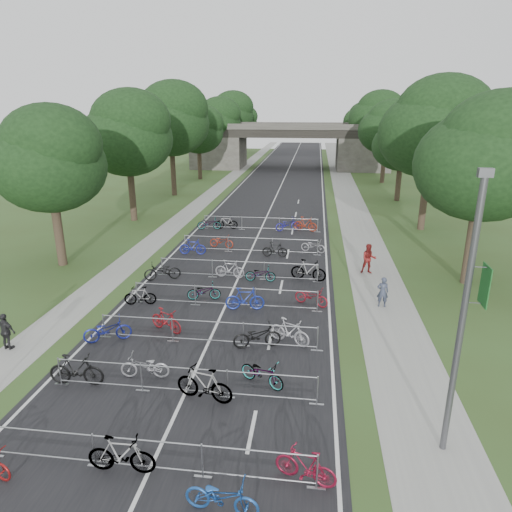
{
  "coord_description": "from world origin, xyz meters",
  "views": [
    {
      "loc": [
        4.24,
        -9.64,
        9.63
      ],
      "look_at": [
        0.93,
        15.98,
        1.1
      ],
      "focal_mm": 32.0,
      "sensor_mm": 36.0,
      "label": 1
    }
  ],
  "objects": [
    {
      "name": "bike_3",
      "position": [
        4.3,
        0.21,
        0.52
      ],
      "size": [
        1.79,
        0.97,
        1.04
      ],
      "primitive_type": "imported",
      "rotation": [
        0.0,
        0.0,
        4.42
      ],
      "color": "maroon",
      "rests_on": "ground"
    },
    {
      "name": "bike_9",
      "position": [
        -2.09,
        8.08,
        0.54
      ],
      "size": [
        1.82,
        1.26,
        1.08
      ],
      "primitive_type": "imported",
      "rotation": [
        0.0,
        0.0,
        1.1
      ],
      "color": "maroon",
      "rests_on": "ground"
    },
    {
      "name": "sidewalk_left",
      "position": [
        -7.5,
        50.0,
        0.01
      ],
      "size": [
        2.0,
        140.0,
        0.01
      ],
      "primitive_type": "cube",
      "color": "gray",
      "rests_on": "ground"
    },
    {
      "name": "pedestrian_b",
      "position": [
        7.63,
        16.85,
        0.91
      ],
      "size": [
        0.91,
        0.72,
        1.82
      ],
      "primitive_type": "imported",
      "rotation": [
        0.0,
        0.0,
        0.03
      ],
      "color": "maroon",
      "rests_on": "ground"
    },
    {
      "name": "tree_right_2",
      "position": [
        13.11,
        39.93,
        5.95
      ],
      "size": [
        6.16,
        6.16,
        9.39
      ],
      "color": "#33261C",
      "rests_on": "ground"
    },
    {
      "name": "ground",
      "position": [
        0.0,
        0.0,
        0.0
      ],
      "size": [
        200.0,
        200.0,
        0.0
      ],
      "primitive_type": "plane",
      "color": "#384C20",
      "rests_on": "ground"
    },
    {
      "name": "overpass_bridge",
      "position": [
        0.0,
        65.0,
        3.53
      ],
      "size": [
        31.0,
        8.0,
        7.05
      ],
      "color": "#3F3B38",
      "rests_on": "ground"
    },
    {
      "name": "tree_left_1",
      "position": [
        -11.39,
        27.93,
        7.3
      ],
      "size": [
        7.56,
        7.56,
        11.53
      ],
      "color": "#33261C",
      "rests_on": "ground"
    },
    {
      "name": "bike_4",
      "position": [
        -4.0,
        3.67,
        0.61
      ],
      "size": [
        2.05,
        0.67,
        1.22
      ],
      "primitive_type": "imported",
      "rotation": [
        0.0,
        0.0,
        1.62
      ],
      "color": "black",
      "rests_on": "ground"
    },
    {
      "name": "barrier_row_4",
      "position": [
        0.0,
        15.0,
        0.55
      ],
      "size": [
        9.7,
        0.08,
        1.1
      ],
      "color": "#93959A",
      "rests_on": "ground"
    },
    {
      "name": "bike_6",
      "position": [
        0.78,
        3.37,
        0.63
      ],
      "size": [
        2.16,
        1.03,
        1.25
      ],
      "primitive_type": "imported",
      "rotation": [
        0.0,
        0.0,
        4.49
      ],
      "color": "#93959A",
      "rests_on": "ground"
    },
    {
      "name": "road",
      "position": [
        0.0,
        50.0,
        0.01
      ],
      "size": [
        11.0,
        140.0,
        0.01
      ],
      "primitive_type": "cube",
      "color": "black",
      "rests_on": "ground"
    },
    {
      "name": "bike_18",
      "position": [
        1.35,
        14.68,
        0.46
      ],
      "size": [
        1.77,
        0.67,
        0.92
      ],
      "primitive_type": "imported",
      "rotation": [
        0.0,
        0.0,
        1.61
      ],
      "color": "#93959A",
      "rests_on": "ground"
    },
    {
      "name": "bike_1",
      "position": [
        -0.7,
        -0.1,
        0.58
      ],
      "size": [
        1.94,
        0.58,
        1.16
      ],
      "primitive_type": "imported",
      "rotation": [
        0.0,
        0.0,
        1.59
      ],
      "color": "#93959A",
      "rests_on": "ground"
    },
    {
      "name": "bike_7",
      "position": [
        2.63,
        4.52,
        0.48
      ],
      "size": [
        1.92,
        1.44,
        0.97
      ],
      "primitive_type": "imported",
      "rotation": [
        0.0,
        0.0,
        1.08
      ],
      "color": "#93959A",
      "rests_on": "ground"
    },
    {
      "name": "tree_right_3",
      "position": [
        13.11,
        51.93,
        6.92
      ],
      "size": [
        7.17,
        7.17,
        10.93
      ],
      "color": "#33261C",
      "rests_on": "ground"
    },
    {
      "name": "tree_left_5",
      "position": [
        -11.39,
        75.93,
        8.12
      ],
      "size": [
        8.4,
        8.4,
        12.81
      ],
      "color": "#33261C",
      "rests_on": "ground"
    },
    {
      "name": "tree_right_1",
      "position": [
        13.11,
        27.93,
        7.9
      ],
      "size": [
        8.18,
        8.18,
        12.47
      ],
      "color": "#33261C",
      "rests_on": "ground"
    },
    {
      "name": "bike_12",
      "position": [
        -4.3,
        10.68,
        0.49
      ],
      "size": [
        1.67,
        0.74,
        0.97
      ],
      "primitive_type": "imported",
      "rotation": [
        0.0,
        0.0,
        4.9
      ],
      "color": "#93959A",
      "rests_on": "ground"
    },
    {
      "name": "tree_left_2",
      "position": [
        -11.39,
        39.93,
        8.12
      ],
      "size": [
        8.4,
        8.4,
        12.81
      ],
      "color": "#33261C",
      "rests_on": "ground"
    },
    {
      "name": "tree_left_6",
      "position": [
        -11.39,
        87.93,
        6.49
      ],
      "size": [
        6.72,
        6.72,
        10.25
      ],
      "color": "#33261C",
      "rests_on": "ground"
    },
    {
      "name": "barrier_row_1",
      "position": [
        0.0,
        3.6,
        0.55
      ],
      "size": [
        9.7,
        0.08,
        1.1
      ],
      "color": "#93959A",
      "rests_on": "ground"
    },
    {
      "name": "tree_left_4",
      "position": [
        -11.39,
        63.93,
        7.3
      ],
      "size": [
        7.56,
        7.56,
        11.53
      ],
      "color": "#33261C",
      "rests_on": "ground"
    },
    {
      "name": "bike_17",
      "position": [
        -0.51,
        15.05,
        0.53
      ],
      "size": [
        1.82,
        0.68,
        1.07
      ],
      "primitive_type": "imported",
      "rotation": [
        0.0,
        0.0,
        1.47
      ],
      "color": "gray",
      "rests_on": "ground"
    },
    {
      "name": "bike_22",
      "position": [
        1.78,
        19.25,
        0.51
      ],
      "size": [
        1.7,
        0.5,
        1.02
      ],
      "primitive_type": "imported",
      "rotation": [
        0.0,
        0.0,
        1.56
      ],
      "color": "black",
      "rests_on": "ground"
    },
    {
      "name": "tree_left_3",
      "position": [
        -11.39,
        51.93,
        6.49
      ],
      "size": [
        6.72,
        6.72,
        10.25
      ],
      "color": "#33261C",
      "rests_on": "ground"
    },
    {
      "name": "bike_8",
      "position": [
        -4.3,
        6.88,
        0.53
      ],
      "size": [
        2.11,
        1.48,
        1.05
      ],
      "primitive_type": "imported",
      "rotation": [
        0.0,
        0.0,
        2.01
      ],
      "color": "navy",
      "rests_on": "ground"
    },
    {
      "name": "bike_5",
      "position": [
        -1.72,
        4.41,
        0.48
      ],
      "size": [
        1.86,
        0.81,
        0.95
      ],
      "primitive_type": "imported",
      "rotation": [
        0.0,
        0.0,
        4.81
      ],
      "color": "#929198",
      "rests_on": "ground"
    },
    {
      "name": "tree_left_0",
      "position": [
        -11.39,
        15.93,
        6.49
      ],
      "size": [
        6.72,
        6.72,
        10.25
      ],
      "color": "#33261C",
      "rests_on": "ground"
    },
    {
      "name": "tree_right_6",
      "position": [
        13.11,
        87.93,
        6.92
      ],
      "size": [
        7.17,
        7.17,
        10.93
      ],
      "color": "#33261C",
      "rests_on": "ground"
    },
    {
      "name": "lane_markings",
      "position": [
        0.0,
        50.0,
        0.0
      ],
      "size": [
        0.12,
        140.0,
        0.0
      ],
      "primitive_type": "cube",
      "color": "silver",
      "rests_on": "ground"
    },
    {
      "name": "barrier_row_3",
      "position": [
        0.0,
        11.0,
        0.55
      ],
      "size": [
        9.7,
        0.08,
        1.1
      ],
      "color": "#93959A",
      "rests_on": "ground"
    },
    {
      "name": "bike_14",
      "position": [
        1.05,
        10.76,
        0.58
      ],
      "size": [
        1.99,
        0.78,
        1.16
      ],
      "primitive_type": "imported",
      "rotation": [
        0.0,
        0.0,
        1.69
      ],
      "color": "#1B2E98",
      "rests_on": "ground"
    },
    {
      "name": "barrier_row_2",
      "position": [
        0.0,
        7.2,
        0.55
      ],
      "size": [
        9.7,
        0.08,
        1.1
      ],
      "color": "#93959A",
      "rests_on": "ground"
    },
    {
      "name": "bike_19",
      "position": [
        4.08,
        15.18,
        0.62
      ],
      "size": [
        2.15,
        1.04,
        1.25
      ],
      "primitive_type": "imported",
      "rotation": [
        0.0,
        0.0,
        1.35
      ],
      "color": "#93959A",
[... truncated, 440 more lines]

